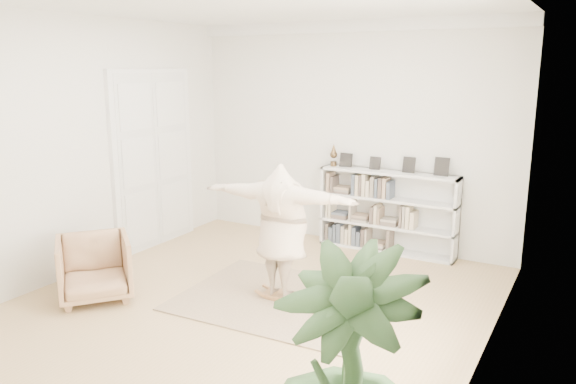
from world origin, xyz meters
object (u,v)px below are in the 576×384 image
object	(u,v)px
bookshelf	(387,212)
rocker_board	(282,295)
person	(281,228)
houseplant	(345,382)
armchair	(94,268)

from	to	relation	value
bookshelf	rocker_board	size ratio (longest dim) A/B	4.77
rocker_board	person	bearing A→B (deg)	-92.19
bookshelf	rocker_board	world-z (taller)	bookshelf
houseplant	rocker_board	bearing A→B (deg)	127.13
armchair	person	bearing A→B (deg)	-22.39
rocker_board	armchair	bearing A→B (deg)	-154.13
armchair	rocker_board	size ratio (longest dim) A/B	1.93
rocker_board	houseplant	world-z (taller)	houseplant
bookshelf	armchair	size ratio (longest dim) A/B	2.47
armchair	bookshelf	bearing A→B (deg)	4.02
armchair	person	size ratio (longest dim) A/B	0.43
rocker_board	person	distance (m)	0.89
bookshelf	person	bearing A→B (deg)	-101.01
bookshelf	person	distance (m)	2.57
armchair	houseplant	xyz separation A→B (m)	(4.14, -1.58, 0.49)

